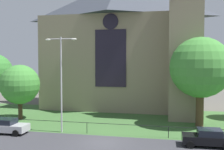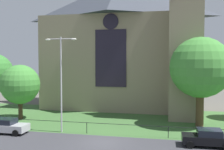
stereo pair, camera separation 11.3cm
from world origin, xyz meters
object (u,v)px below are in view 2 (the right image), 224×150
at_px(church_building, 123,42).
at_px(tree_left_near, 20,85).
at_px(parked_car_black, 207,138).
at_px(streetlamp_near, 61,73).
at_px(tree_right_near, 200,68).
at_px(parked_car_silver, 7,126).

bearing_deg(church_building, tree_left_near, -132.78).
bearing_deg(parked_car_black, church_building, -61.10).
bearing_deg(parked_car_black, streetlamp_near, -8.23).
distance_m(streetlamp_near, parked_car_black, 15.21).
distance_m(church_building, parked_car_black, 23.28).
bearing_deg(tree_right_near, parked_car_silver, -159.10).
bearing_deg(tree_left_near, parked_car_black, -16.70).
bearing_deg(church_building, tree_right_near, -45.17).
relative_size(tree_right_near, tree_left_near, 1.46).
xyz_separation_m(church_building, parked_car_silver, (-8.76, -18.23, -9.53)).
bearing_deg(tree_left_near, church_building, 47.22).
relative_size(streetlamp_near, parked_car_silver, 2.31).
xyz_separation_m(tree_right_near, parked_car_black, (-0.05, -7.57, -5.85)).
distance_m(church_building, tree_left_near, 17.21).
bearing_deg(streetlamp_near, parked_car_black, -6.96).
relative_size(tree_right_near, parked_car_black, 2.37).
distance_m(tree_left_near, parked_car_silver, 7.66).
distance_m(parked_car_silver, parked_car_black, 19.44).
bearing_deg(parked_car_silver, church_building, 63.02).
height_order(tree_left_near, streetlamp_near, streetlamp_near).
bearing_deg(church_building, parked_car_silver, -115.66).
bearing_deg(streetlamp_near, church_building, 78.25).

